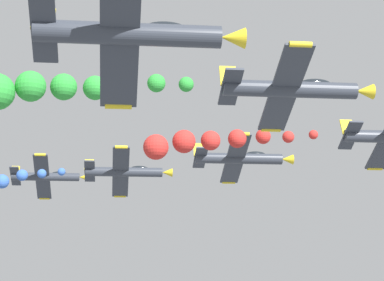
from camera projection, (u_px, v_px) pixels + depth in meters
name	position (u px, v px, depth m)	size (l,w,h in m)	color
smoke_trail_lead	(201.00, 142.00, 55.82)	(4.74, 15.15, 3.33)	red
airplane_left_inner	(241.00, 158.00, 70.98)	(8.90, 10.35, 4.18)	#333842
airplane_right_inner	(293.00, 89.00, 45.73)	(8.95, 10.35, 4.05)	#333842
smoke_trail_right_inner	(50.00, 88.00, 42.65)	(3.46, 13.33, 3.00)	green
airplane_left_outer	(126.00, 172.00, 80.97)	(8.39, 10.35, 5.22)	#333842
airplane_right_outer	(132.00, 34.00, 33.17)	(8.10, 10.35, 5.68)	#333842
airplane_trailing	(47.00, 177.00, 92.77)	(8.27, 10.35, 5.41)	#333842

